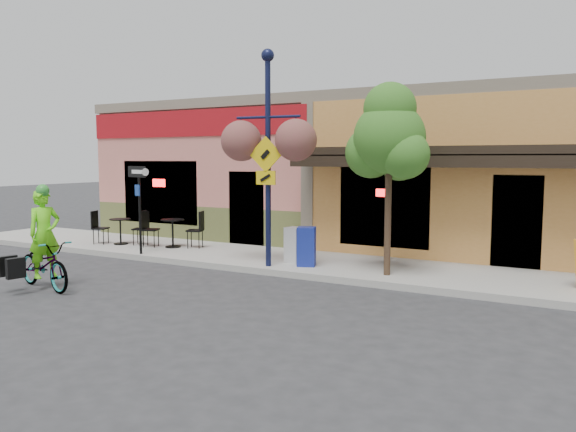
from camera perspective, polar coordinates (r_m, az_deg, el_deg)
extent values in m
plane|color=#2D2D30|center=(12.25, -1.07, -6.74)|extent=(90.00, 90.00, 0.00)
cube|color=#9E9B93|center=(13.97, 3.03, -4.87)|extent=(24.00, 3.00, 0.15)
cube|color=#A8A59E|center=(12.70, 0.17, -5.94)|extent=(24.00, 0.12, 0.15)
imported|color=maroon|center=(12.58, -23.52, -4.55)|extent=(2.02, 1.07, 1.01)
imported|color=#6AF119|center=(12.48, -23.45, -2.79)|extent=(0.56, 0.73, 1.80)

